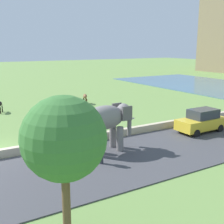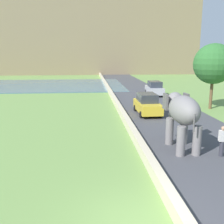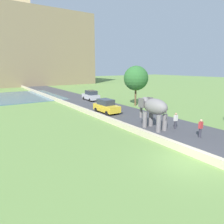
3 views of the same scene
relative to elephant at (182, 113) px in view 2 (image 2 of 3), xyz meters
name	(u,v)px [view 2 (image 2 of 3)]	position (x,y,z in m)	size (l,w,h in m)	color
road_surface	(151,102)	(1.58, 13.68, -2.01)	(7.00, 120.00, 0.06)	#424247
barrier_wall	(117,104)	(-2.22, 11.68, -1.76)	(0.40, 110.00, 0.55)	beige
lake	(12,85)	(-17.42, 30.51, -2.00)	(36.00, 18.00, 0.08)	#426B84
hill_distant	(72,30)	(-9.42, 65.03, 9.64)	(64.00, 28.00, 23.34)	#897556
elephant	(182,113)	(0.00, 0.00, 0.00)	(1.46, 3.47, 2.99)	slate
person_beside_elephant	(222,141)	(1.64, -1.35, -1.16)	(0.36, 0.22, 1.63)	#33333D
car_silver	(154,88)	(3.15, 18.37, -1.14)	(1.93, 4.07, 1.80)	#B7B7BC
car_yellow	(147,104)	(0.00, 8.34, -1.14)	(1.84, 4.02, 1.80)	gold
tree_near	(214,64)	(6.52, 10.21, 2.16)	(3.70, 3.70, 6.06)	brown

